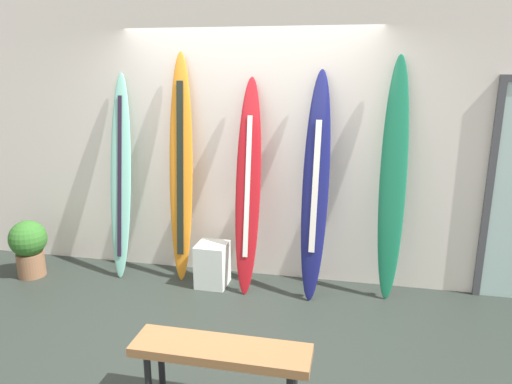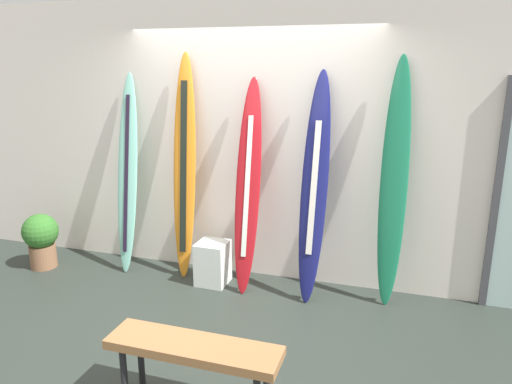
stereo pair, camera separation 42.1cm
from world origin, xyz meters
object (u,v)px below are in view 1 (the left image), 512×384
object	(u,v)px
potted_plant	(29,245)
bench	(221,355)
surfboard_crimson	(248,189)
surfboard_navy	(315,188)
surfboard_seafoam	(121,179)
surfboard_emerald	(393,183)
surfboard_sunset	(181,171)
display_block_left	(212,265)

from	to	relation	value
potted_plant	bench	bearing A→B (deg)	-31.59
surfboard_crimson	surfboard_navy	distance (m)	0.64
surfboard_navy	potted_plant	world-z (taller)	surfboard_navy
surfboard_seafoam	surfboard_crimson	xyz separation A→B (m)	(1.35, -0.06, -0.01)
potted_plant	bench	distance (m)	2.96
surfboard_crimson	surfboard_emerald	size ratio (longest dim) A/B	0.91
bench	surfboard_crimson	bearing A→B (deg)	97.59
surfboard_emerald	bench	distance (m)	2.31
surfboard_sunset	display_block_left	distance (m)	0.99
surfboard_crimson	surfboard_navy	size ratio (longest dim) A/B	0.97
surfboard_emerald	display_block_left	xyz separation A→B (m)	(-1.69, -0.17, -0.89)
surfboard_seafoam	surfboard_crimson	distance (m)	1.35
bench	surfboard_emerald	bearing A→B (deg)	60.10
bench	surfboard_sunset	bearing A→B (deg)	116.50
surfboard_seafoam	display_block_left	bearing A→B (deg)	-7.19
surfboard_sunset	potted_plant	bearing A→B (deg)	-167.35
surfboard_seafoam	display_block_left	distance (m)	1.29
potted_plant	surfboard_sunset	bearing A→B (deg)	12.65
surfboard_seafoam	surfboard_crimson	size ratio (longest dim) A/B	1.02
surfboard_crimson	surfboard_navy	xyz separation A→B (m)	(0.64, -0.00, 0.04)
surfboard_crimson	surfboard_navy	bearing A→B (deg)	-0.04
surfboard_emerald	display_block_left	bearing A→B (deg)	-174.40
surfboard_sunset	bench	bearing A→B (deg)	-63.50
surfboard_sunset	display_block_left	bearing A→B (deg)	-24.91
display_block_left	bench	size ratio (longest dim) A/B	0.39
potted_plant	surfboard_emerald	bearing A→B (deg)	5.59
surfboard_navy	surfboard_emerald	size ratio (longest dim) A/B	0.94
surfboard_crimson	bench	distance (m)	1.92
surfboard_seafoam	display_block_left	world-z (taller)	surfboard_seafoam
surfboard_seafoam	bench	world-z (taller)	surfboard_seafoam
surfboard_seafoam	bench	bearing A→B (deg)	-49.51
display_block_left	potted_plant	distance (m)	1.94
surfboard_crimson	bench	xyz separation A→B (m)	(0.24, -1.81, -0.59)
surfboard_crimson	potted_plant	distance (m)	2.39
surfboard_sunset	surfboard_navy	distance (m)	1.36
surfboard_navy	surfboard_emerald	distance (m)	0.70
surfboard_sunset	bench	xyz separation A→B (m)	(0.95, -1.91, -0.71)
surfboard_seafoam	display_block_left	size ratio (longest dim) A/B	4.76
surfboard_crimson	surfboard_navy	world-z (taller)	surfboard_navy
surfboard_navy	potted_plant	xyz separation A→B (m)	(-2.93, -0.26, -0.71)
surfboard_sunset	potted_plant	size ratio (longest dim) A/B	3.78
surfboard_seafoam	surfboard_crimson	bearing A→B (deg)	-2.42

